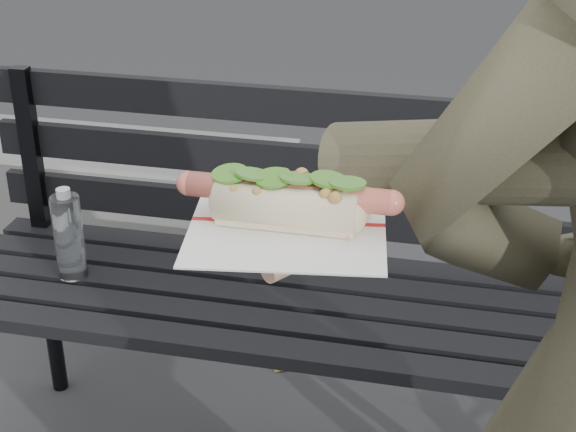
% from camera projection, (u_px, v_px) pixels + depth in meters
% --- Properties ---
extents(park_bench, '(1.50, 0.44, 0.88)m').
position_uv_depth(park_bench, '(293.00, 262.00, 1.91)').
color(park_bench, black).
rests_on(park_bench, ground).
extents(concrete_block, '(1.20, 0.40, 0.40)m').
position_uv_depth(concrete_block, '(110.00, 203.00, 2.91)').
color(concrete_block, slate).
rests_on(concrete_block, ground).
extents(held_hotdog, '(0.63, 0.31, 0.20)m').
position_uv_depth(held_hotdog, '(493.00, 176.00, 0.86)').
color(held_hotdog, '#423A2C').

